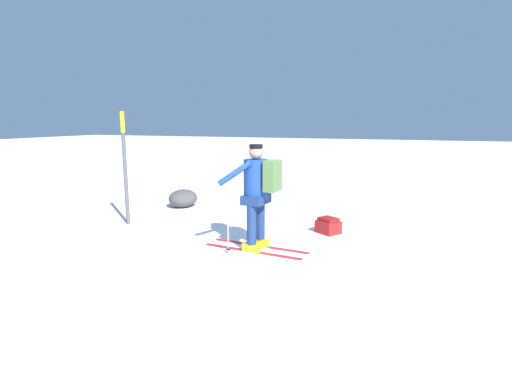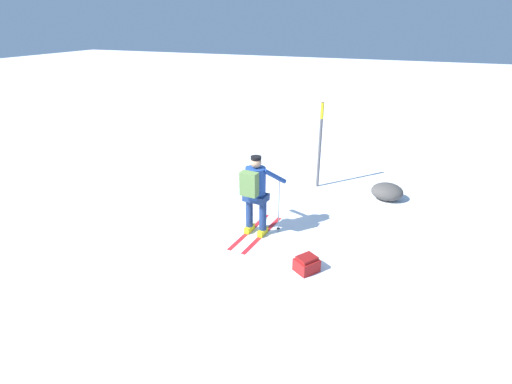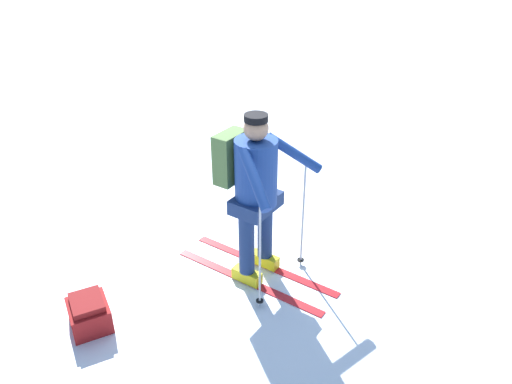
# 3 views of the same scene
# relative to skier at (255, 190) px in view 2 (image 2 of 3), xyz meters

# --- Properties ---
(ground_plane) EXTENTS (80.00, 80.00, 0.00)m
(ground_plane) POSITION_rel_skier_xyz_m (0.73, 0.54, -1.00)
(ground_plane) COLOR white
(skier) EXTENTS (0.99, 1.73, 1.69)m
(skier) POSITION_rel_skier_xyz_m (0.00, 0.00, 0.00)
(skier) COLOR red
(skier) RESTS_ON ground_plane
(dropped_backpack) EXTENTS (0.49, 0.50, 0.29)m
(dropped_backpack) POSITION_rel_skier_xyz_m (-1.35, 0.89, -0.86)
(dropped_backpack) COLOR maroon
(dropped_backpack) RESTS_ON ground_plane
(trail_marker) EXTENTS (0.08, 0.08, 2.23)m
(trail_marker) POSITION_rel_skier_xyz_m (-0.57, -3.00, 0.29)
(trail_marker) COLOR #4C4C51
(trail_marker) RESTS_ON ground_plane
(rock_boulder) EXTENTS (0.77, 0.65, 0.42)m
(rock_boulder) POSITION_rel_skier_xyz_m (-2.37, -2.81, -0.79)
(rock_boulder) COLOR #474442
(rock_boulder) RESTS_ON ground_plane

